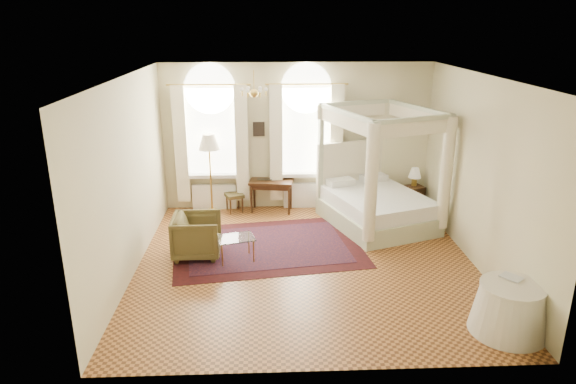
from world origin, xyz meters
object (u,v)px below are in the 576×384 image
(floor_lamp, at_px, (209,146))
(coffee_table, at_px, (236,240))
(side_table, at_px, (509,309))
(stool, at_px, (234,197))
(writing_desk, at_px, (271,185))
(armchair, at_px, (197,236))
(canopy_bed, at_px, (378,200))
(nightstand, at_px, (414,197))

(floor_lamp, bearing_deg, coffee_table, -75.01)
(coffee_table, distance_m, side_table, 4.60)
(stool, height_order, side_table, side_table)
(writing_desk, distance_m, armchair, 2.69)
(stool, height_order, coffee_table, coffee_table)
(canopy_bed, relative_size, armchair, 3.18)
(coffee_table, bearing_deg, armchair, 161.77)
(coffee_table, bearing_deg, stool, 93.67)
(armchair, xyz_separation_m, floor_lamp, (0.04, 2.29, 1.14))
(nightstand, height_order, writing_desk, writing_desk)
(canopy_bed, xyz_separation_m, stool, (-3.08, 0.92, -0.21))
(nightstand, xyz_separation_m, side_table, (-0.05, -4.94, 0.08))
(stool, bearing_deg, floor_lamp, 178.97)
(canopy_bed, xyz_separation_m, writing_desk, (-2.24, 0.93, 0.05))
(floor_lamp, bearing_deg, writing_desk, 0.00)
(coffee_table, height_order, floor_lamp, floor_lamp)
(nightstand, relative_size, coffee_table, 0.72)
(stool, bearing_deg, canopy_bed, -16.69)
(canopy_bed, relative_size, writing_desk, 2.68)
(floor_lamp, height_order, side_table, floor_lamp)
(writing_desk, xyz_separation_m, floor_lamp, (-1.35, 0.00, 0.92))
(floor_lamp, xyz_separation_m, side_table, (4.60, -4.94, -1.18))
(writing_desk, height_order, side_table, writing_desk)
(floor_lamp, bearing_deg, nightstand, 0.00)
(canopy_bed, distance_m, stool, 3.22)
(nightstand, distance_m, stool, 4.13)
(stool, height_order, armchair, armchair)
(canopy_bed, distance_m, armchair, 3.88)
(armchair, bearing_deg, canopy_bed, -70.18)
(writing_desk, distance_m, side_table, 5.92)
(canopy_bed, bearing_deg, writing_desk, 157.42)
(floor_lamp, distance_m, side_table, 6.85)
(stool, xyz_separation_m, side_table, (4.08, -4.93, -0.00))
(canopy_bed, distance_m, writing_desk, 2.43)
(writing_desk, bearing_deg, nightstand, 0.00)
(floor_lamp, relative_size, side_table, 1.70)
(coffee_table, bearing_deg, nightstand, 32.51)
(armchair, height_order, floor_lamp, floor_lamp)
(stool, bearing_deg, writing_desk, 0.64)
(canopy_bed, xyz_separation_m, side_table, (1.01, -4.01, -0.21))
(stool, distance_m, floor_lamp, 1.29)
(canopy_bed, height_order, side_table, canopy_bed)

